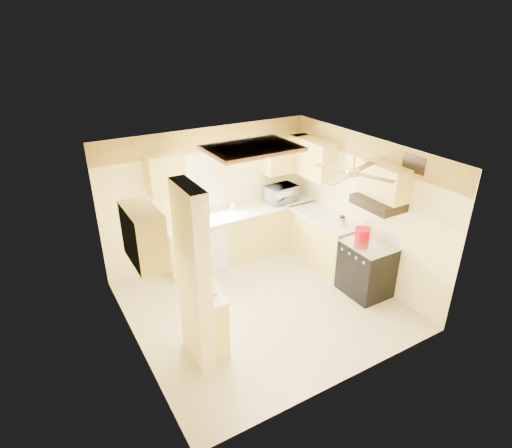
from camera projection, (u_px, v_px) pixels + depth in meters
floor at (263, 305)px, 6.92m from camera, size 4.00×4.00×0.00m
ceiling at (264, 155)px, 5.83m from camera, size 4.00×4.00×0.00m
wall_back at (209, 195)px, 7.85m from camera, size 4.00×0.00×4.00m
wall_front at (349, 302)px, 4.90m from camera, size 4.00×0.00×4.00m
wall_left at (130, 273)px, 5.46m from camera, size 0.00×3.80×3.80m
wall_right at (363, 209)px, 7.29m from camera, size 0.00×3.80×3.80m
wallpaper_border at (207, 139)px, 7.38m from camera, size 4.00×0.02×0.40m
partition_column at (194, 279)px, 5.33m from camera, size 0.20×0.70×2.50m
partition_ledge at (213, 324)px, 5.78m from camera, size 0.25×0.55×0.90m
ledge_top at (211, 296)px, 5.57m from camera, size 0.28×0.58×0.04m
lower_cabinets_back at (242, 234)px, 8.19m from camera, size 3.00×0.60×0.90m
lower_cabinets_right at (324, 240)px, 7.96m from camera, size 0.60×1.40×0.90m
countertop_back at (242, 212)px, 7.98m from camera, size 3.04×0.64×0.04m
countertop_right at (325, 218)px, 7.76m from camera, size 0.64×1.44×0.04m
dishwasher_panel at (213, 252)px, 7.62m from camera, size 0.58×0.02×0.80m
window at (196, 183)px, 7.59m from camera, size 0.92×0.02×1.02m
upper_cab_back_left at (165, 175)px, 7.06m from camera, size 0.60×0.35×0.70m
upper_cab_back_right at (286, 154)px, 8.16m from camera, size 0.90×0.35×0.70m
upper_cab_right at (312, 158)px, 7.92m from camera, size 0.35×1.00×0.70m
upper_cab_left_wall at (144, 236)px, 5.09m from camera, size 0.35×0.75×0.70m
upper_cab_over_stove at (385, 182)px, 6.48m from camera, size 0.35×0.76×0.52m
stove at (366, 268)px, 7.05m from camera, size 0.68×0.77×0.92m
range_hood at (378, 203)px, 6.58m from camera, size 0.50×0.76×0.14m
poster_menu at (199, 234)px, 5.12m from camera, size 0.02×0.42×0.57m
poster_nashville at (202, 280)px, 5.40m from camera, size 0.02×0.42×0.57m
ceiling_light_panel at (252, 149)px, 6.29m from camera, size 1.35×0.95×0.06m
ceiling_fan at (353, 172)px, 5.84m from camera, size 1.15×1.15×0.26m
vent_grate at (414, 164)px, 6.13m from camera, size 0.02×0.40×0.25m
microwave at (282, 193)px, 8.33m from camera, size 0.62×0.45×0.32m
bowl at (210, 291)px, 5.59m from camera, size 0.30×0.30×0.06m
dutch_oven at (363, 233)px, 7.00m from camera, size 0.26×0.26×0.18m
kettle at (342, 222)px, 7.35m from camera, size 0.13×0.13×0.20m
dish_rack at (186, 219)px, 7.44m from camera, size 0.42×0.31×0.24m
utensil_crock at (233, 206)px, 8.02m from camera, size 0.10×0.10×0.19m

